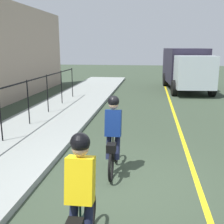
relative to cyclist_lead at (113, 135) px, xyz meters
name	(u,v)px	position (x,y,z in m)	size (l,w,h in m)	color
ground_plane	(122,185)	(-0.62, -0.28, -0.91)	(80.00, 80.00, 0.00)	#334030
lane_line_centre	(200,190)	(-0.62, -1.88, -0.91)	(36.00, 0.12, 0.01)	yellow
cyclist_lead	(113,135)	(0.00, 0.00, 0.00)	(1.71, 0.37, 1.83)	black
cyclist_follow	(81,199)	(-2.78, 0.05, 0.00)	(1.71, 0.37, 1.83)	black
box_truck_background	(186,67)	(13.45, -3.15, 0.64)	(6.86, 2.93, 2.78)	#242031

